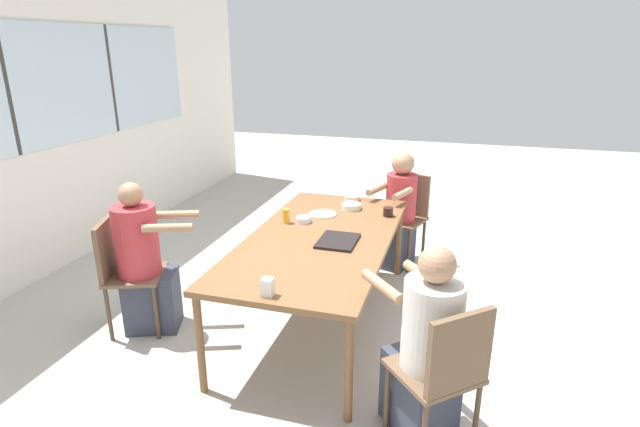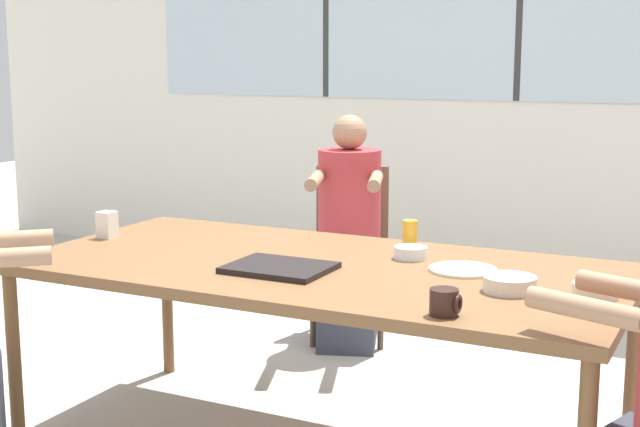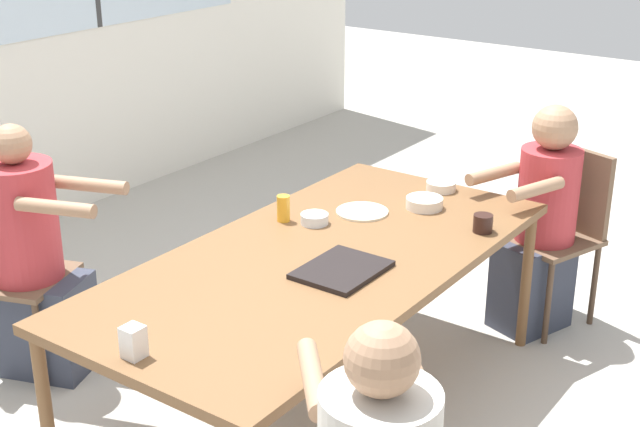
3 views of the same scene
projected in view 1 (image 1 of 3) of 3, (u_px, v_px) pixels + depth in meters
The scene contains 17 objects.
ground_plane at pixel (320, 321), 3.96m from camera, with size 16.00×16.00×0.00m, color #B2ADA3.
wall_back_with_windows at pixel (10, 126), 4.24m from camera, with size 8.40×0.08×2.80m.
dining_table at pixel (320, 242), 3.75m from camera, with size 2.13×1.04×0.72m.
chair_for_woman_green_shirt at pixel (121, 265), 3.70m from camera, with size 0.51×0.51×0.88m.
chair_for_man_blue_shirt at pixel (446, 368), 2.53m from camera, with size 0.56×0.56×0.88m.
chair_for_man_teal_shirt at pixel (406, 210), 4.94m from camera, with size 0.51×0.51×0.88m.
person_woman_green_shirt at pixel (144, 266), 3.71m from camera, with size 0.49×0.64×1.16m.
person_man_blue_shirt at pixel (426, 353), 2.68m from camera, with size 0.63×0.62×1.14m.
person_man_teal_shirt at pixel (399, 215), 4.81m from camera, with size 0.59×0.45×1.13m.
food_tray_dark at pixel (338, 241), 3.62m from camera, with size 0.34×0.27×0.02m.
coffee_mug at pixel (388, 212), 4.15m from camera, with size 0.09×0.08×0.08m.
juice_glass at pixel (286, 216), 3.99m from camera, with size 0.06×0.06×0.12m.
milk_carton_small at pixel (268, 287), 2.84m from camera, with size 0.07×0.07×0.11m.
bowl_white_shallow at pixel (352, 198), 4.58m from camera, with size 0.14×0.14×0.04m.
bowl_cereal at pixel (351, 206), 4.34m from camera, with size 0.17×0.17×0.05m.
bowl_fruit at pixel (304, 220), 4.02m from camera, with size 0.12×0.12×0.05m.
plate_tortillas at pixel (323, 214), 4.20m from camera, with size 0.23×0.23×0.01m.
Camera 1 is at (-3.34, -0.98, 2.09)m, focal length 28.00 mm.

